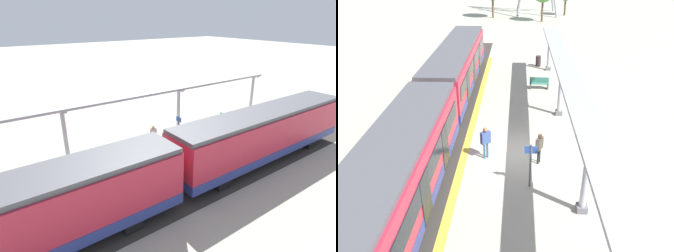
% 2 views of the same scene
% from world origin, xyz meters
% --- Properties ---
extents(ground_plane, '(176.00, 176.00, 0.00)m').
position_xyz_m(ground_plane, '(0.00, 0.00, 0.00)').
color(ground_plane, '#ABAB96').
extents(tactile_edge_strip, '(0.40, 35.40, 0.01)m').
position_xyz_m(tactile_edge_strip, '(-2.88, 0.00, 0.00)').
color(tactile_edge_strip, yellow).
rests_on(tactile_edge_strip, ground).
extents(trackbed, '(3.20, 47.40, 0.01)m').
position_xyz_m(trackbed, '(-4.68, 0.00, 0.00)').
color(trackbed, '#38332D').
rests_on(trackbed, ground).
extents(train_near_carriage, '(2.65, 14.13, 3.48)m').
position_xyz_m(train_near_carriage, '(-4.68, -5.82, 1.83)').
color(train_near_carriage, '#B8243A').
rests_on(train_near_carriage, ground).
extents(train_far_carriage, '(2.65, 14.13, 3.48)m').
position_xyz_m(train_far_carriage, '(-4.68, 8.89, 1.83)').
color(train_far_carriage, '#B8243A').
rests_on(train_far_carriage, ground).
extents(canopy_pillar_nearest, '(1.10, 0.44, 3.58)m').
position_xyz_m(canopy_pillar_nearest, '(2.63, -13.79, 1.81)').
color(canopy_pillar_nearest, slate).
rests_on(canopy_pillar_nearest, ground).
extents(canopy_pillar_second, '(1.10, 0.44, 3.58)m').
position_xyz_m(canopy_pillar_second, '(2.63, -4.49, 1.81)').
color(canopy_pillar_second, slate).
rests_on(canopy_pillar_second, ground).
extents(canopy_pillar_third, '(1.10, 0.44, 3.58)m').
position_xyz_m(canopy_pillar_third, '(2.63, 4.71, 1.81)').
color(canopy_pillar_third, slate).
rests_on(canopy_pillar_third, ground).
extents(canopy_beam, '(1.20, 28.55, 0.16)m').
position_xyz_m(canopy_beam, '(2.63, 0.09, 3.66)').
color(canopy_beam, '#A8AAB2').
rests_on(canopy_beam, canopy_pillar_nearest).
extents(bench_near_end, '(1.50, 0.45, 0.86)m').
position_xyz_m(bench_near_end, '(1.38, -9.07, 0.44)').
color(bench_near_end, '#307E68').
rests_on(bench_near_end, ground).
extents(platform_info_sign, '(0.56, 0.10, 2.20)m').
position_xyz_m(platform_info_sign, '(0.52, -2.89, 1.33)').
color(platform_info_sign, '#4C4C51').
rests_on(platform_info_sign, ground).
extents(passenger_waiting_near_edge, '(0.55, 0.50, 1.78)m').
position_xyz_m(passenger_waiting_near_edge, '(-1.69, -0.61, 1.11)').
color(passenger_waiting_near_edge, '#2C5A7D').
rests_on(passenger_waiting_near_edge, ground).
extents(passenger_by_the_benches, '(0.43, 0.53, 1.69)m').
position_xyz_m(passenger_by_the_benches, '(1.02, -0.99, 1.06)').
color(passenger_by_the_benches, '#1F2825').
rests_on(passenger_by_the_benches, ground).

